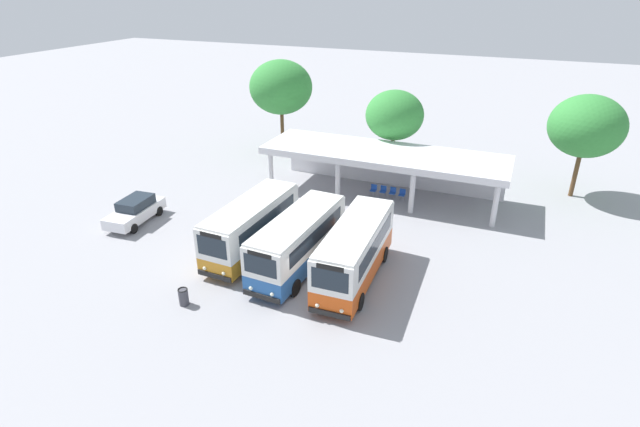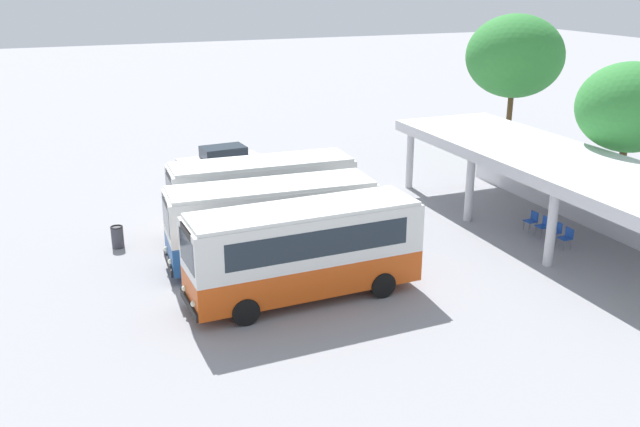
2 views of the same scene
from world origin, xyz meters
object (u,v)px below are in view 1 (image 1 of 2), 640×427
(waiting_chair_middle_seat, at_px, (393,192))
(waiting_chair_fourth_seat, at_px, (402,194))
(city_bus_middle_cream, at_px, (355,251))
(parked_car_flank, at_px, (135,210))
(city_bus_second_in_row, at_px, (298,241))
(waiting_chair_second_from_end, at_px, (383,190))
(litter_bin_apron, at_px, (184,297))
(city_bus_nearest_orange, at_px, (252,225))
(waiting_chair_end_by_column, at_px, (374,189))

(waiting_chair_middle_seat, relative_size, waiting_chair_fourth_seat, 1.00)
(city_bus_middle_cream, bearing_deg, parked_car_flank, 176.14)
(city_bus_second_in_row, relative_size, waiting_chair_second_from_end, 9.18)
(parked_car_flank, bearing_deg, city_bus_middle_cream, -3.86)
(waiting_chair_second_from_end, height_order, waiting_chair_middle_seat, same)
(waiting_chair_fourth_seat, bearing_deg, litter_bin_apron, -112.32)
(waiting_chair_second_from_end, bearing_deg, parked_car_flank, -143.63)
(waiting_chair_fourth_seat, xyz_separation_m, litter_bin_apron, (-6.78, -16.51, -0.07))
(city_bus_nearest_orange, bearing_deg, waiting_chair_fourth_seat, 59.60)
(waiting_chair_middle_seat, bearing_deg, city_bus_nearest_orange, -117.32)
(waiting_chair_second_from_end, distance_m, waiting_chair_middle_seat, 0.72)
(city_bus_nearest_orange, distance_m, parked_car_flank, 9.10)
(city_bus_middle_cream, bearing_deg, litter_bin_apron, -142.81)
(city_bus_second_in_row, bearing_deg, waiting_chair_fourth_seat, 75.05)
(city_bus_nearest_orange, distance_m, waiting_chair_second_from_end, 11.76)
(city_bus_second_in_row, bearing_deg, city_bus_middle_cream, 0.99)
(waiting_chair_fourth_seat, bearing_deg, city_bus_nearest_orange, -120.40)
(waiting_chair_end_by_column, height_order, waiting_chair_second_from_end, same)
(city_bus_nearest_orange, height_order, parked_car_flank, city_bus_nearest_orange)
(city_bus_nearest_orange, height_order, litter_bin_apron, city_bus_nearest_orange)
(city_bus_second_in_row, xyz_separation_m, litter_bin_apron, (-3.77, -5.26, -1.27))
(city_bus_nearest_orange, bearing_deg, litter_bin_apron, -95.27)
(waiting_chair_middle_seat, bearing_deg, waiting_chair_second_from_end, -179.55)
(waiting_chair_fourth_seat, bearing_deg, waiting_chair_second_from_end, 178.07)
(waiting_chair_middle_seat, relative_size, litter_bin_apron, 0.96)
(city_bus_second_in_row, distance_m, waiting_chair_end_by_column, 11.35)
(waiting_chair_end_by_column, bearing_deg, litter_bin_apron, -105.65)
(waiting_chair_second_from_end, bearing_deg, litter_bin_apron, -107.89)
(waiting_chair_end_by_column, distance_m, waiting_chair_fourth_seat, 2.15)
(parked_car_flank, bearing_deg, waiting_chair_middle_seat, 35.01)
(waiting_chair_end_by_column, xyz_separation_m, waiting_chair_fourth_seat, (2.15, -0.01, 0.00))
(waiting_chair_end_by_column, distance_m, litter_bin_apron, 17.15)
(city_bus_middle_cream, distance_m, waiting_chair_second_from_end, 11.43)
(litter_bin_apron, bearing_deg, parked_car_flank, 143.18)
(parked_car_flank, relative_size, waiting_chair_second_from_end, 5.24)
(city_bus_nearest_orange, distance_m, waiting_chair_end_by_column, 11.45)
(city_bus_nearest_orange, height_order, city_bus_middle_cream, city_bus_middle_cream)
(city_bus_nearest_orange, xyz_separation_m, waiting_chair_second_from_end, (4.80, 10.67, -1.22))
(waiting_chair_middle_seat, height_order, litter_bin_apron, litter_bin_apron)
(city_bus_nearest_orange, bearing_deg, city_bus_second_in_row, -10.92)
(waiting_chair_second_from_end, height_order, litter_bin_apron, litter_bin_apron)
(waiting_chair_end_by_column, bearing_deg, waiting_chair_second_from_end, 3.24)
(litter_bin_apron, bearing_deg, waiting_chair_middle_seat, 69.90)
(waiting_chair_second_from_end, bearing_deg, waiting_chair_fourth_seat, -1.93)
(city_bus_second_in_row, height_order, waiting_chair_end_by_column, city_bus_second_in_row)
(city_bus_nearest_orange, height_order, city_bus_second_in_row, city_bus_nearest_orange)
(city_bus_nearest_orange, distance_m, waiting_chair_fourth_seat, 12.38)
(waiting_chair_middle_seat, bearing_deg, waiting_chair_fourth_seat, -4.29)
(city_bus_nearest_orange, relative_size, city_bus_second_in_row, 0.98)
(parked_car_flank, bearing_deg, waiting_chair_end_by_column, 37.72)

